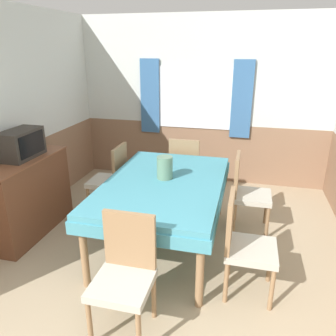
% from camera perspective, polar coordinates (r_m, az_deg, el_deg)
% --- Properties ---
extents(wall_back, '(4.33, 0.10, 2.60)m').
position_cam_1_polar(wall_back, '(5.31, 5.91, 11.42)').
color(wall_back, silver).
rests_on(wall_back, ground_plane).
extents(wall_left, '(0.05, 4.42, 2.60)m').
position_cam_1_polar(wall_left, '(4.26, -26.40, 7.17)').
color(wall_left, silver).
rests_on(wall_left, ground_plane).
extents(dining_table, '(1.25, 1.91, 0.77)m').
position_cam_1_polar(dining_table, '(3.53, -0.65, -3.77)').
color(dining_table, teal).
rests_on(dining_table, ground_plane).
extents(chair_head_near, '(0.44, 0.44, 0.95)m').
position_cam_1_polar(chair_head_near, '(2.64, -7.52, -17.40)').
color(chair_head_near, '#93704C').
rests_on(chair_head_near, ground_plane).
extents(chair_left_far, '(0.44, 0.44, 0.95)m').
position_cam_1_polar(chair_left_far, '(4.36, -9.80, -1.61)').
color(chair_left_far, '#93704C').
rests_on(chair_left_far, ground_plane).
extents(chair_head_window, '(0.44, 0.44, 0.95)m').
position_cam_1_polar(chair_head_window, '(4.68, 3.05, 0.18)').
color(chair_head_window, '#93704C').
rests_on(chair_head_window, ground_plane).
extents(chair_right_far, '(0.44, 0.44, 0.95)m').
position_cam_1_polar(chair_right_far, '(4.02, 13.51, -3.82)').
color(chair_right_far, '#93704C').
rests_on(chair_right_far, ground_plane).
extents(chair_right_near, '(0.44, 0.44, 0.95)m').
position_cam_1_polar(chair_right_near, '(3.01, 13.01, -12.48)').
color(chair_right_near, '#93704C').
rests_on(chair_right_near, ground_plane).
extents(sideboard, '(0.46, 1.20, 0.93)m').
position_cam_1_polar(sideboard, '(4.21, -23.38, -4.47)').
color(sideboard, brown).
rests_on(sideboard, ground_plane).
extents(tv, '(0.29, 0.52, 0.32)m').
position_cam_1_polar(tv, '(4.06, -24.18, 3.85)').
color(tv, '#2D2823').
rests_on(tv, sideboard).
extents(vase, '(0.17, 0.17, 0.24)m').
position_cam_1_polar(vase, '(3.52, -0.57, 0.07)').
color(vase, slate).
rests_on(vase, dining_table).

